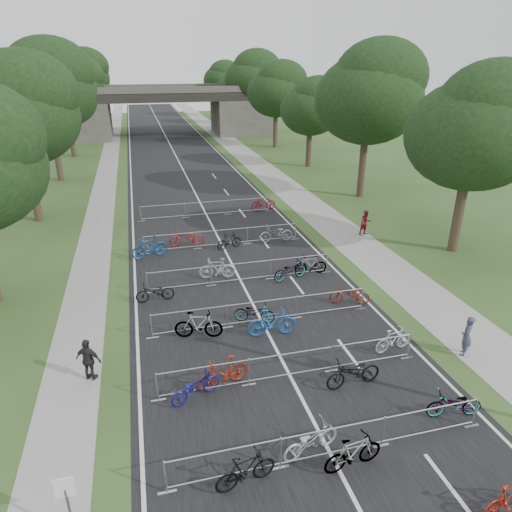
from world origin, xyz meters
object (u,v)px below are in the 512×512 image
at_px(pedestrian_a, 467,336).
at_px(pedestrian_b, 366,223).
at_px(pedestrian_c, 89,360).
at_px(overpass_bridge, 164,111).
at_px(park_sign, 66,497).

height_order(pedestrian_a, pedestrian_b, pedestrian_a).
bearing_deg(pedestrian_c, pedestrian_b, -118.05).
relative_size(overpass_bridge, pedestrian_c, 19.39).
height_order(overpass_bridge, pedestrian_b, overpass_bridge).
height_order(park_sign, pedestrian_c, park_sign).
height_order(park_sign, pedestrian_a, park_sign).
bearing_deg(overpass_bridge, pedestrian_a, -83.33).
xyz_separation_m(park_sign, pedestrian_b, (16.00, 16.66, -0.46)).
xyz_separation_m(pedestrian_a, pedestrian_b, (2.40, 12.77, -0.01)).
height_order(overpass_bridge, pedestrian_a, overpass_bridge).
bearing_deg(pedestrian_b, park_sign, -143.57).
xyz_separation_m(overpass_bridge, pedestrian_c, (-6.80, -56.07, -2.73)).
bearing_deg(pedestrian_c, park_sign, 118.10).
distance_m(pedestrian_b, pedestrian_c, 19.27).
relative_size(park_sign, pedestrian_a, 1.13).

